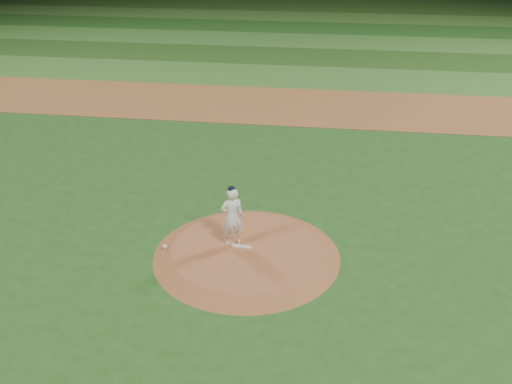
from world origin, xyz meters
name	(u,v)px	position (x,y,z in m)	size (l,w,h in m)	color
ground	(247,256)	(0.00, 0.00, 0.00)	(120.00, 120.00, 0.00)	#204C18
infield_dirt_band	(288,106)	(0.00, 14.00, 0.01)	(70.00, 6.00, 0.02)	brown
outfield_stripe_0	(296,77)	(0.00, 19.50, 0.01)	(70.00, 5.00, 0.02)	#346826
outfield_stripe_1	(302,57)	(0.00, 24.50, 0.01)	(70.00, 5.00, 0.02)	#204817
outfield_stripe_2	(306,41)	(0.00, 29.50, 0.01)	(70.00, 5.00, 0.02)	#336A26
outfield_stripe_3	(310,28)	(0.00, 34.50, 0.01)	(70.00, 5.00, 0.02)	#1D4B18
outfield_stripe_4	(313,17)	(0.00, 39.50, 0.01)	(70.00, 5.00, 0.02)	#346324
outfield_stripe_5	(316,8)	(0.00, 44.50, 0.01)	(70.00, 5.00, 0.02)	#234917
pitchers_mound	(247,252)	(0.00, 0.00, 0.12)	(5.50, 5.50, 0.25)	#95542E
pitching_rubber	(242,247)	(-0.15, 0.06, 0.26)	(0.58, 0.14, 0.03)	beige
rosin_bag	(165,246)	(-2.39, -0.27, 0.29)	(0.14, 0.14, 0.07)	white
pitcher_on_mound	(232,216)	(-0.45, 0.18, 1.19)	(0.80, 0.68, 1.92)	white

